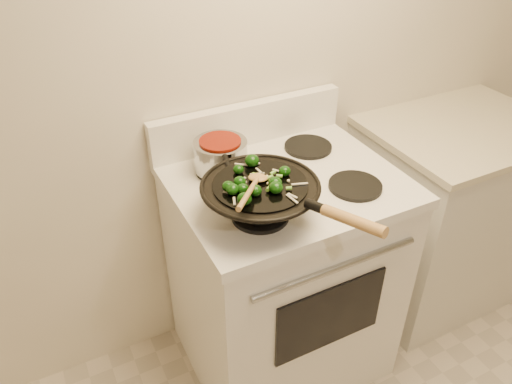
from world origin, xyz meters
name	(u,v)px	position (x,y,z in m)	size (l,w,h in m)	color
stove	(282,274)	(-0.18, 1.17, 0.47)	(0.78, 0.67, 1.08)	white
counter_unit	(445,212)	(0.71, 1.20, 0.46)	(0.79, 0.62, 0.91)	silver
wok	(261,198)	(-0.36, 1.02, 0.99)	(0.36, 0.58, 0.17)	black
stirfry	(254,182)	(-0.38, 1.02, 1.06)	(0.24, 0.27, 0.04)	#0C3207
wooden_spoon	(253,186)	(-0.40, 0.98, 1.07)	(0.20, 0.23, 0.07)	#A77B42
saucepan	(221,155)	(-0.36, 1.32, 0.99)	(0.19, 0.30, 0.11)	#999CA1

